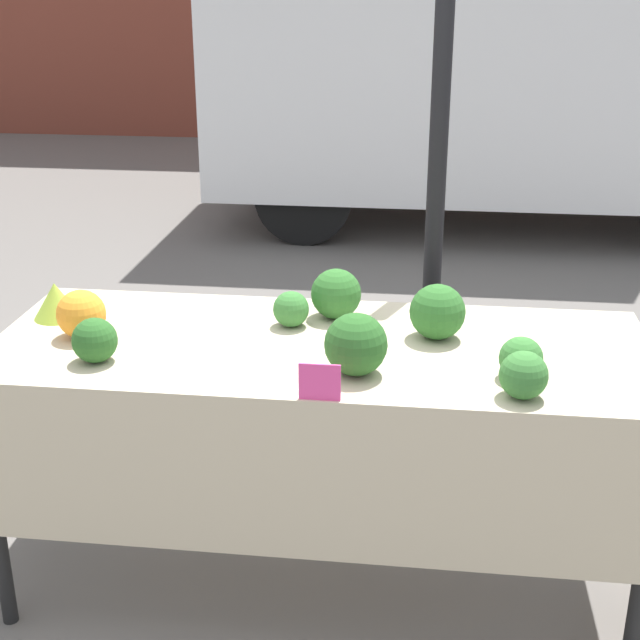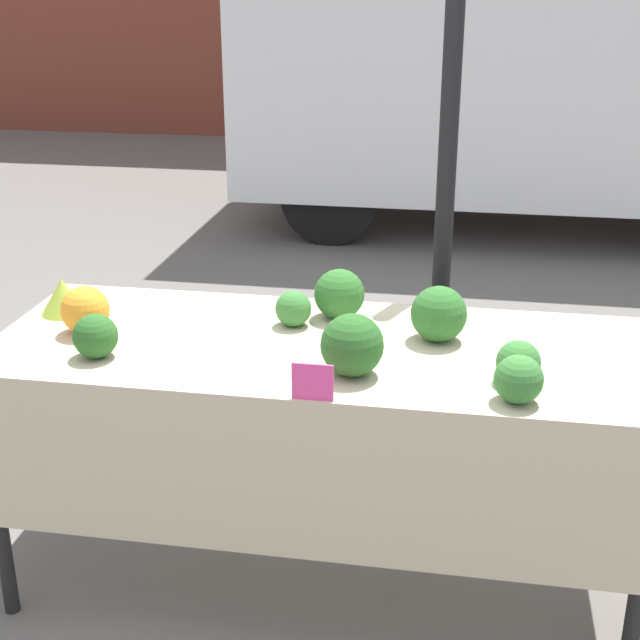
% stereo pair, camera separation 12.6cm
% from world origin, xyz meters
% --- Properties ---
extents(ground_plane, '(40.00, 40.00, 0.00)m').
position_xyz_m(ground_plane, '(0.00, 0.00, 0.00)').
color(ground_plane, slate).
extents(tent_pole, '(0.07, 0.07, 2.22)m').
position_xyz_m(tent_pole, '(0.35, 0.72, 1.11)').
color(tent_pole, black).
rests_on(tent_pole, ground_plane).
extents(parked_truck, '(4.66, 2.21, 2.67)m').
position_xyz_m(parked_truck, '(0.77, 5.04, 1.42)').
color(parked_truck, white).
rests_on(parked_truck, ground_plane).
extents(market_table, '(2.09, 0.82, 0.89)m').
position_xyz_m(market_table, '(0.00, -0.07, 0.78)').
color(market_table, beige).
rests_on(market_table, ground_plane).
extents(orange_cauliflower, '(0.16, 0.16, 0.16)m').
position_xyz_m(orange_cauliflower, '(-0.76, -0.04, 0.97)').
color(orange_cauliflower, orange).
rests_on(orange_cauliflower, market_table).
extents(romanesco_head, '(0.16, 0.16, 0.12)m').
position_xyz_m(romanesco_head, '(-0.91, 0.12, 0.96)').
color(romanesco_head, '#93B238').
rests_on(romanesco_head, market_table).
extents(broccoli_head_0, '(0.18, 0.18, 0.18)m').
position_xyz_m(broccoli_head_0, '(0.37, 0.09, 0.98)').
color(broccoli_head_0, '#2D6628').
rests_on(broccoli_head_0, market_table).
extents(broccoli_head_1, '(0.19, 0.19, 0.19)m').
position_xyz_m(broccoli_head_1, '(0.13, -0.21, 0.99)').
color(broccoli_head_1, '#285B23').
rests_on(broccoli_head_1, market_table).
extents(broccoli_head_2, '(0.14, 0.14, 0.14)m').
position_xyz_m(broccoli_head_2, '(0.60, -0.31, 0.96)').
color(broccoli_head_2, '#387533').
rests_on(broccoli_head_2, market_table).
extents(broccoli_head_3, '(0.14, 0.14, 0.14)m').
position_xyz_m(broccoli_head_3, '(-0.65, -0.22, 0.96)').
color(broccoli_head_3, '#285B23').
rests_on(broccoli_head_3, market_table).
extents(broccoli_head_4, '(0.12, 0.12, 0.12)m').
position_xyz_m(broccoli_head_4, '(-0.11, 0.14, 0.95)').
color(broccoli_head_4, '#387533').
rests_on(broccoli_head_4, market_table).
extents(broccoli_head_5, '(0.13, 0.13, 0.13)m').
position_xyz_m(broccoli_head_5, '(0.60, -0.19, 0.96)').
color(broccoli_head_5, '#387533').
rests_on(broccoli_head_5, market_table).
extents(broccoli_head_6, '(0.17, 0.17, 0.17)m').
position_xyz_m(broccoli_head_6, '(0.03, 0.23, 0.98)').
color(broccoli_head_6, '#2D6628').
rests_on(broccoli_head_6, market_table).
extents(price_sign, '(0.12, 0.01, 0.11)m').
position_xyz_m(price_sign, '(0.05, -0.40, 0.95)').
color(price_sign, '#EF4793').
rests_on(price_sign, market_table).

